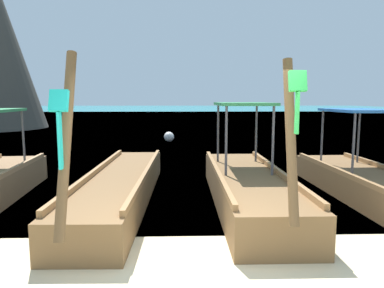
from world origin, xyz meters
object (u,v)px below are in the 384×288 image
at_px(longtail_boat_green_ribbon, 247,186).
at_px(longtail_boat_blue_ribbon, 370,184).
at_px(longtail_boat_turquoise_ribbon, 121,187).
at_px(mooring_buoy_near, 169,137).

distance_m(longtail_boat_green_ribbon, longtail_boat_blue_ribbon, 2.70).
bearing_deg(longtail_boat_turquoise_ribbon, longtail_boat_green_ribbon, -6.38).
distance_m(longtail_boat_blue_ribbon, mooring_buoy_near, 11.57).
bearing_deg(longtail_boat_turquoise_ribbon, longtail_boat_blue_ribbon, 0.07).
xyz_separation_m(longtail_boat_turquoise_ribbon, longtail_boat_green_ribbon, (2.61, -0.29, 0.07)).
bearing_deg(longtail_boat_blue_ribbon, mooring_buoy_near, 113.74).
xyz_separation_m(longtail_boat_blue_ribbon, mooring_buoy_near, (-4.66, 10.59, -0.09)).
relative_size(longtail_boat_blue_ribbon, mooring_buoy_near, 11.48).
relative_size(longtail_boat_turquoise_ribbon, mooring_buoy_near, 13.32).
height_order(longtail_boat_turquoise_ribbon, longtail_boat_blue_ribbon, longtail_boat_turquoise_ribbon).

